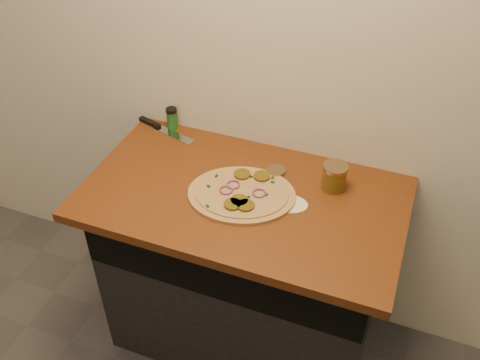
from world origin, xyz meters
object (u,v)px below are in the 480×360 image
at_px(chefs_knife, 161,128).
at_px(spice_shaker, 172,118).
at_px(pizza, 242,194).
at_px(salsa_jar, 334,176).

height_order(chefs_knife, spice_shaker, spice_shaker).
distance_m(pizza, salsa_jar, 0.35).
height_order(pizza, spice_shaker, spice_shaker).
distance_m(salsa_jar, spice_shaker, 0.76).
distance_m(chefs_knife, spice_shaker, 0.07).
relative_size(pizza, chefs_knife, 1.60).
bearing_deg(salsa_jar, pizza, -150.95).
distance_m(pizza, chefs_knife, 0.56).
xyz_separation_m(pizza, chefs_knife, (-0.48, 0.29, -0.00)).
bearing_deg(pizza, salsa_jar, 29.05).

